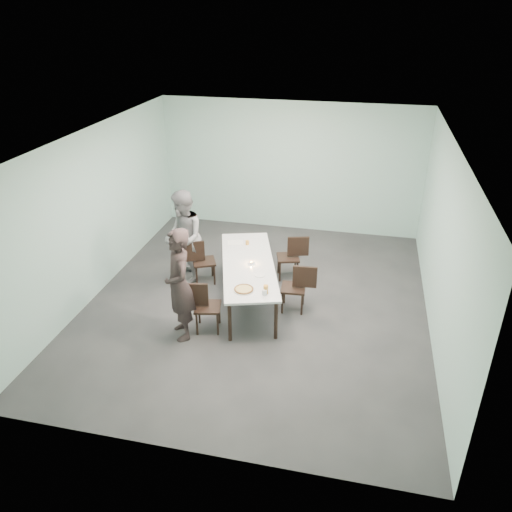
% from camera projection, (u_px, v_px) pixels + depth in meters
% --- Properties ---
extents(ground, '(7.00, 7.00, 0.00)m').
position_uv_depth(ground, '(257.00, 302.00, 9.12)').
color(ground, '#333335').
rests_on(ground, ground).
extents(room_shell, '(6.02, 7.02, 3.01)m').
position_uv_depth(room_shell, '(257.00, 198.00, 8.20)').
color(room_shell, '#A7D2C8').
rests_on(room_shell, ground).
extents(table, '(1.62, 2.75, 0.75)m').
position_uv_depth(table, '(248.00, 266.00, 8.89)').
color(table, white).
rests_on(table, ground).
extents(chair_near_left, '(0.64, 0.50, 0.87)m').
position_uv_depth(chair_near_left, '(203.00, 303.00, 8.15)').
color(chair_near_left, black).
rests_on(chair_near_left, ground).
extents(chair_far_left, '(0.65, 0.56, 0.87)m').
position_uv_depth(chair_far_left, '(200.00, 259.00, 9.57)').
color(chair_far_left, black).
rests_on(chair_far_left, ground).
extents(chair_near_right, '(0.62, 0.45, 0.87)m').
position_uv_depth(chair_near_right, '(298.00, 285.00, 8.69)').
color(chair_near_right, black).
rests_on(chair_near_right, ground).
extents(chair_far_right, '(0.65, 0.52, 0.87)m').
position_uv_depth(chair_far_right, '(292.00, 254.00, 9.74)').
color(chair_far_right, black).
rests_on(chair_far_right, ground).
extents(diner_near, '(0.75, 0.82, 1.89)m').
position_uv_depth(diner_near, '(179.00, 285.00, 7.81)').
color(diner_near, black).
rests_on(diner_near, ground).
extents(diner_far, '(1.02, 1.11, 1.83)m').
position_uv_depth(diner_far, '(184.00, 237.00, 9.45)').
color(diner_far, gray).
rests_on(diner_far, ground).
extents(pizza, '(0.34, 0.34, 0.04)m').
position_uv_depth(pizza, '(244.00, 289.00, 8.03)').
color(pizza, white).
rests_on(pizza, table).
extents(side_plate, '(0.18, 0.18, 0.01)m').
position_uv_depth(side_plate, '(260.00, 275.00, 8.48)').
color(side_plate, white).
rests_on(side_plate, table).
extents(beer_glass, '(0.08, 0.08, 0.15)m').
position_uv_depth(beer_glass, '(266.00, 289.00, 7.92)').
color(beer_glass, gold).
rests_on(beer_glass, table).
extents(water_tumbler, '(0.08, 0.08, 0.09)m').
position_uv_depth(water_tumbler, '(264.00, 292.00, 7.90)').
color(water_tumbler, silver).
rests_on(water_tumbler, table).
extents(tealight, '(0.06, 0.06, 0.05)m').
position_uv_depth(tealight, '(251.00, 263.00, 8.84)').
color(tealight, silver).
rests_on(tealight, table).
extents(amber_tumbler, '(0.07, 0.07, 0.08)m').
position_uv_depth(amber_tumbler, '(247.00, 243.00, 9.54)').
color(amber_tumbler, gold).
rests_on(amber_tumbler, table).
extents(menu, '(0.35, 0.30, 0.01)m').
position_uv_depth(menu, '(235.00, 242.00, 9.63)').
color(menu, silver).
rests_on(menu, table).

